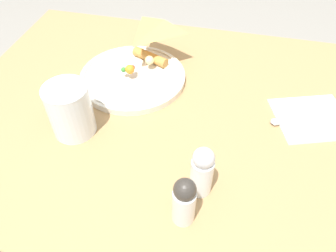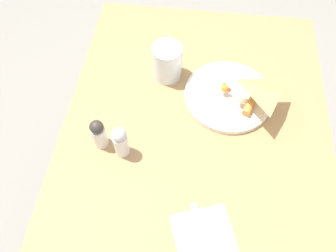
% 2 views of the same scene
% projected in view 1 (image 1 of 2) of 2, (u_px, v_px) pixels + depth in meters
% --- Properties ---
extents(ground_plane, '(6.00, 6.00, 0.00)m').
position_uv_depth(ground_plane, '(170.00, 251.00, 1.29)').
color(ground_plane, gray).
extents(dining_table, '(1.00, 0.75, 0.76)m').
position_uv_depth(dining_table, '(172.00, 147.00, 0.83)').
color(dining_table, '#A87F51').
rests_on(dining_table, ground_plane).
extents(plate_pizza, '(0.26, 0.26, 0.05)m').
position_uv_depth(plate_pizza, '(134.00, 75.00, 0.81)').
color(plate_pizza, silver).
rests_on(plate_pizza, dining_table).
extents(milk_glass, '(0.09, 0.09, 0.11)m').
position_uv_depth(milk_glass, '(71.00, 112.00, 0.66)').
color(milk_glass, white).
rests_on(milk_glass, dining_table).
extents(napkin_folded, '(0.19, 0.18, 0.00)m').
position_uv_depth(napkin_folded, '(312.00, 118.00, 0.72)').
color(napkin_folded, white).
rests_on(napkin_folded, dining_table).
extents(butter_knife, '(0.18, 0.09, 0.01)m').
position_uv_depth(butter_knife, '(316.00, 116.00, 0.72)').
color(butter_knife, '#B2B2B7').
rests_on(butter_knife, napkin_folded).
extents(salt_shaker, '(0.04, 0.04, 0.11)m').
position_uv_depth(salt_shaker, '(202.00, 171.00, 0.56)').
color(salt_shaker, white).
rests_on(salt_shaker, dining_table).
extents(pepper_shaker, '(0.04, 0.04, 0.10)m').
position_uv_depth(pepper_shaker, '(184.00, 201.00, 0.52)').
color(pepper_shaker, silver).
rests_on(pepper_shaker, dining_table).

